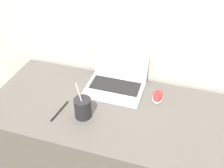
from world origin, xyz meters
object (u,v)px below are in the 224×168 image
Objects in this scene: drink_cup at (83,108)px; laptop at (117,79)px; computer_mouse at (158,96)px; pen at (60,111)px.

laptop is at bearing 73.15° from drink_cup.
drink_cup is at bearing -143.11° from computer_mouse.
drink_cup is (-0.09, -0.29, 0.01)m from laptop.
drink_cup is at bearing -106.85° from laptop.
drink_cup is 0.42m from computer_mouse.
drink_cup is 0.14m from pen.
laptop is 3.05× the size of computer_mouse.
laptop is 2.03× the size of pen.
laptop is 0.31m from drink_cup.
computer_mouse is at bearing 29.11° from pen.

